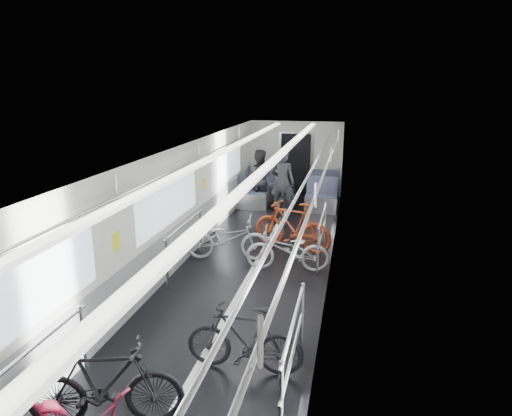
{
  "coord_description": "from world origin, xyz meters",
  "views": [
    {
      "loc": [
        1.85,
        -7.7,
        3.59
      ],
      "look_at": [
        0.0,
        0.85,
        1.18
      ],
      "focal_mm": 32.0,
      "sensor_mm": 36.0,
      "label": 1
    }
  ],
  "objects": [
    {
      "name": "bike_right_mid",
      "position": [
        0.68,
        0.62,
        0.43
      ],
      "size": [
        1.68,
        0.72,
        0.86
      ],
      "primitive_type": "imported",
      "rotation": [
        0.0,
        0.0,
        -1.47
      ],
      "color": "#B2B2B7",
      "rests_on": "floor"
    },
    {
      "name": "bike_left_far",
      "position": [
        -0.63,
        0.95,
        0.46
      ],
      "size": [
        1.83,
        0.85,
        0.93
      ],
      "primitive_type": "imported",
      "rotation": [
        0.0,
        0.0,
        1.71
      ],
      "color": "#AAABAF",
      "rests_on": "floor"
    },
    {
      "name": "car_shell",
      "position": [
        0.0,
        1.78,
        1.13
      ],
      "size": [
        3.02,
        14.01,
        2.41
      ],
      "color": "black",
      "rests_on": "ground"
    },
    {
      "name": "bike_aisle",
      "position": [
        0.11,
        4.44,
        0.5
      ],
      "size": [
        0.88,
        1.95,
        0.99
      ],
      "primitive_type": "imported",
      "rotation": [
        0.0,
        0.0,
        -0.12
      ],
      "color": "black",
      "rests_on": "floor"
    },
    {
      "name": "bike_left_mid",
      "position": [
        -0.59,
        -3.98,
        0.5
      ],
      "size": [
        1.73,
        0.93,
        1.0
      ],
      "primitive_type": "imported",
      "rotation": [
        0.0,
        0.0,
        1.86
      ],
      "color": "black",
      "rests_on": "floor"
    },
    {
      "name": "bike_right_far",
      "position": [
        0.62,
        1.8,
        0.55
      ],
      "size": [
        1.9,
        1.03,
        1.1
      ],
      "primitive_type": "imported",
      "rotation": [
        0.0,
        0.0,
        -1.87
      ],
      "color": "#993212",
      "rests_on": "floor"
    },
    {
      "name": "person_standing",
      "position": [
        -0.05,
        4.54,
        0.92
      ],
      "size": [
        0.7,
        0.49,
        1.84
      ],
      "primitive_type": "imported",
      "rotation": [
        0.0,
        0.0,
        3.07
      ],
      "color": "black",
      "rests_on": "floor"
    },
    {
      "name": "person_seated",
      "position": [
        -0.86,
        5.19,
        0.86
      ],
      "size": [
        0.87,
        0.7,
        1.72
      ],
      "primitive_type": "imported",
      "rotation": [
        0.0,
        0.0,
        3.2
      ],
      "color": "#29262D",
      "rests_on": "floor"
    },
    {
      "name": "bike_right_near",
      "position": [
        0.62,
        -2.72,
        0.46
      ],
      "size": [
        1.53,
        0.44,
        0.92
      ],
      "primitive_type": "imported",
      "rotation": [
        0.0,
        0.0,
        -1.58
      ],
      "color": "black",
      "rests_on": "floor"
    }
  ]
}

